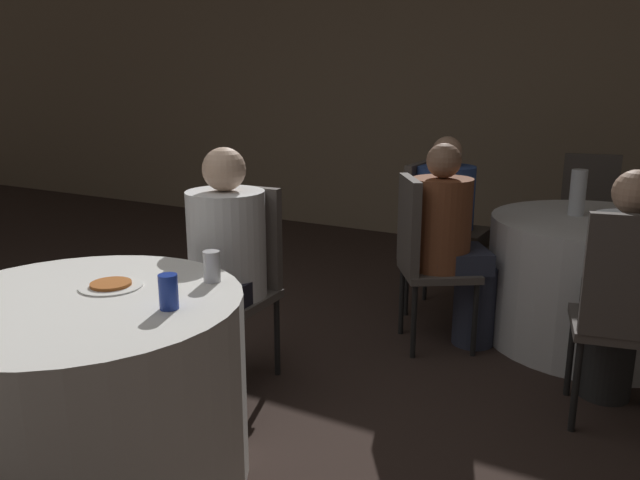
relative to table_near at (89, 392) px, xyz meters
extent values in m
plane|color=#332621|center=(-0.20, 0.02, -0.36)|extent=(16.00, 16.00, 0.00)
cube|color=gray|center=(-0.20, 4.30, 1.04)|extent=(16.00, 0.06, 2.80)
cylinder|color=white|center=(0.00, 0.00, 0.00)|extent=(1.16, 1.16, 0.73)
cylinder|color=white|center=(1.50, 2.35, 0.00)|extent=(1.21, 1.21, 0.73)
cube|color=#59514C|center=(-0.03, 0.90, 0.08)|extent=(0.41, 0.41, 0.04)
cube|color=#59514C|center=(-0.04, 1.08, 0.36)|extent=(0.38, 0.06, 0.52)
cylinder|color=black|center=(0.14, 0.74, -0.15)|extent=(0.03, 0.03, 0.42)
cylinder|color=black|center=(-0.20, 0.72, -0.15)|extent=(0.03, 0.03, 0.42)
cylinder|color=black|center=(0.13, 1.08, -0.15)|extent=(0.03, 0.03, 0.42)
cylinder|color=black|center=(-0.21, 1.06, -0.15)|extent=(0.03, 0.03, 0.42)
cube|color=#59514C|center=(1.34, 3.26, 0.08)|extent=(0.46, 0.46, 0.04)
cube|color=#59514C|center=(1.31, 3.44, 0.36)|extent=(0.38, 0.11, 0.52)
cylinder|color=black|center=(1.54, 3.13, -0.15)|extent=(0.03, 0.03, 0.42)
cylinder|color=black|center=(1.20, 3.07, -0.15)|extent=(0.03, 0.03, 0.42)
cylinder|color=black|center=(1.48, 3.46, -0.15)|extent=(0.03, 0.03, 0.42)
cylinder|color=black|center=(1.15, 3.40, -0.15)|extent=(0.03, 0.03, 0.42)
cube|color=#59514C|center=(1.68, 1.44, 0.08)|extent=(0.47, 0.47, 0.04)
cube|color=#59514C|center=(1.72, 1.27, 0.36)|extent=(0.38, 0.12, 0.52)
cylinder|color=black|center=(1.48, 1.58, -0.15)|extent=(0.03, 0.03, 0.42)
cylinder|color=black|center=(1.55, 1.24, -0.15)|extent=(0.03, 0.03, 0.42)
cube|color=#59514C|center=(0.57, 2.37, 0.08)|extent=(0.41, 0.41, 0.04)
cube|color=#59514C|center=(0.39, 2.37, 0.36)|extent=(0.06, 0.38, 0.52)
cylinder|color=black|center=(0.75, 2.54, -0.15)|extent=(0.03, 0.03, 0.42)
cylinder|color=black|center=(0.74, 2.20, -0.15)|extent=(0.03, 0.03, 0.42)
cylinder|color=black|center=(0.41, 2.54, -0.15)|extent=(0.03, 0.03, 0.42)
cylinder|color=black|center=(0.40, 2.20, -0.15)|extent=(0.03, 0.03, 0.42)
cube|color=#59514C|center=(0.72, 1.85, 0.08)|extent=(0.55, 0.55, 0.04)
cube|color=#59514C|center=(0.57, 1.75, 0.36)|extent=(0.25, 0.35, 0.52)
cylinder|color=black|center=(0.77, 2.08, -0.15)|extent=(0.03, 0.03, 0.42)
cylinder|color=black|center=(0.96, 1.80, -0.15)|extent=(0.03, 0.03, 0.42)
cylinder|color=black|center=(0.49, 1.90, -0.15)|extent=(0.03, 0.03, 0.42)
cylinder|color=black|center=(0.67, 1.61, -0.15)|extent=(0.03, 0.03, 0.42)
cylinder|color=#33384C|center=(0.91, 1.97, -0.13)|extent=(0.24, 0.24, 0.46)
cube|color=#33384C|center=(0.82, 1.91, 0.15)|extent=(0.44, 0.44, 0.12)
cylinder|color=brown|center=(0.72, 1.85, 0.35)|extent=(0.33, 0.33, 0.51)
sphere|color=#997056|center=(0.72, 1.85, 0.70)|extent=(0.19, 0.19, 0.19)
cylinder|color=#4C4238|center=(0.79, 2.36, -0.13)|extent=(0.24, 0.24, 0.46)
cube|color=#4C4238|center=(0.68, 2.37, 0.15)|extent=(0.33, 0.36, 0.12)
cylinder|color=#33519E|center=(0.57, 2.37, 0.35)|extent=(0.37, 0.37, 0.51)
sphere|color=tan|center=(0.57, 2.37, 0.70)|extent=(0.19, 0.19, 0.19)
cylinder|color=black|center=(-0.03, 0.68, -0.13)|extent=(0.24, 0.24, 0.46)
cube|color=black|center=(-0.03, 0.79, 0.15)|extent=(0.37, 0.33, 0.12)
cylinder|color=white|center=(-0.03, 0.90, 0.36)|extent=(0.38, 0.38, 0.52)
sphere|color=#DBB293|center=(-0.03, 0.90, 0.72)|extent=(0.21, 0.21, 0.21)
cylinder|color=#282828|center=(1.64, 1.66, -0.13)|extent=(0.24, 0.24, 0.46)
cube|color=#282828|center=(1.66, 1.55, 0.15)|extent=(0.35, 0.37, 0.12)
cylinder|color=black|center=(1.68, 1.44, 0.34)|extent=(0.31, 0.31, 0.48)
sphere|color=tan|center=(1.68, 1.44, 0.67)|extent=(0.19, 0.19, 0.19)
cylinder|color=white|center=(-0.01, 0.15, 0.37)|extent=(0.24, 0.24, 0.01)
cylinder|color=#B25B23|center=(-0.01, 0.15, 0.38)|extent=(0.15, 0.15, 0.01)
cylinder|color=silver|center=(0.29, 0.39, 0.43)|extent=(0.07, 0.07, 0.12)
cylinder|color=#1E38A5|center=(0.35, 0.08, 0.43)|extent=(0.07, 0.07, 0.12)
cylinder|color=silver|center=(1.35, 2.41, 0.50)|extent=(0.09, 0.09, 0.27)
cylinder|color=white|center=(1.66, 2.26, 0.42)|extent=(0.07, 0.07, 0.10)
camera|label=1|loc=(1.77, -1.42, 1.12)|focal=35.00mm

